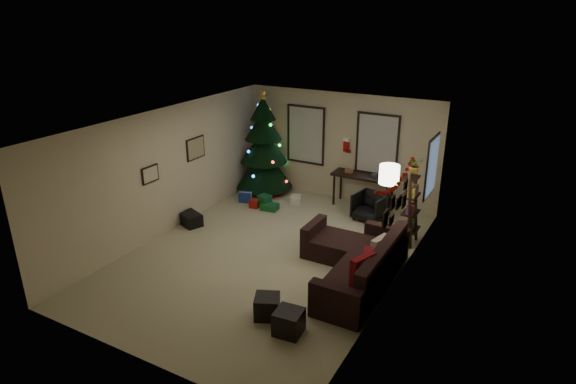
% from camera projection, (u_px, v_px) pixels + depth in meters
% --- Properties ---
extents(floor, '(7.00, 7.00, 0.00)m').
position_uv_depth(floor, '(269.00, 254.00, 9.67)').
color(floor, '#B6AE8A').
rests_on(floor, ground).
extents(ceiling, '(7.00, 7.00, 0.00)m').
position_uv_depth(ceiling, '(267.00, 121.00, 8.70)').
color(ceiling, white).
rests_on(ceiling, floor).
extents(wall_back, '(5.00, 0.00, 5.00)m').
position_uv_depth(wall_back, '(341.00, 147.00, 12.05)').
color(wall_back, beige).
rests_on(wall_back, floor).
extents(wall_front, '(5.00, 0.00, 5.00)m').
position_uv_depth(wall_front, '(130.00, 276.00, 6.32)').
color(wall_front, beige).
rests_on(wall_front, floor).
extents(wall_left, '(0.00, 7.00, 7.00)m').
position_uv_depth(wall_left, '(167.00, 171.00, 10.31)').
color(wall_left, beige).
rests_on(wall_left, floor).
extents(wall_right, '(0.00, 7.00, 7.00)m').
position_uv_depth(wall_right, '(397.00, 217.00, 8.06)').
color(wall_right, beige).
rests_on(wall_right, floor).
extents(window_back_left, '(1.05, 0.06, 1.50)m').
position_uv_depth(window_back_left, '(306.00, 135.00, 12.38)').
color(window_back_left, '#728CB2').
rests_on(window_back_left, wall_back).
extents(window_back_right, '(1.05, 0.06, 1.50)m').
position_uv_depth(window_back_right, '(377.00, 144.00, 11.52)').
color(window_back_right, '#728CB2').
rests_on(window_back_right, wall_back).
extents(window_right_wall, '(0.06, 0.90, 1.30)m').
position_uv_depth(window_right_wall, '(432.00, 167.00, 10.11)').
color(window_right_wall, '#728CB2').
rests_on(window_right_wall, wall_right).
extents(christmas_tree, '(1.48, 1.48, 2.75)m').
position_uv_depth(christmas_tree, '(264.00, 150.00, 12.58)').
color(christmas_tree, black).
rests_on(christmas_tree, floor).
extents(presents, '(1.50, 1.01, 0.30)m').
position_uv_depth(presents, '(263.00, 199.00, 12.10)').
color(presents, '#14591E').
rests_on(presents, floor).
extents(sofa, '(1.85, 2.69, 0.86)m').
position_uv_depth(sofa, '(357.00, 263.00, 8.77)').
color(sofa, black).
rests_on(sofa, floor).
extents(pillow_red_a, '(0.29, 0.51, 0.50)m').
position_uv_depth(pillow_red_a, '(363.00, 270.00, 7.86)').
color(pillow_red_a, maroon).
rests_on(pillow_red_a, sofa).
extents(pillow_red_b, '(0.24, 0.48, 0.47)m').
position_uv_depth(pillow_red_b, '(366.00, 265.00, 8.00)').
color(pillow_red_b, maroon).
rests_on(pillow_red_b, sofa).
extents(pillow_cream, '(0.23, 0.45, 0.43)m').
position_uv_depth(pillow_cream, '(380.00, 248.00, 8.56)').
color(pillow_cream, beige).
rests_on(pillow_cream, sofa).
extents(ottoman_near, '(0.51, 0.51, 0.37)m').
position_uv_depth(ottoman_near, '(267.00, 307.00, 7.68)').
color(ottoman_near, black).
rests_on(ottoman_near, floor).
extents(ottoman_far, '(0.44, 0.44, 0.38)m').
position_uv_depth(ottoman_far, '(289.00, 322.00, 7.30)').
color(ottoman_far, black).
rests_on(ottoman_far, floor).
extents(desk, '(1.52, 0.54, 0.82)m').
position_uv_depth(desk, '(363.00, 179.00, 11.71)').
color(desk, black).
rests_on(desk, floor).
extents(desk_chair, '(0.72, 0.69, 0.64)m').
position_uv_depth(desk_chair, '(370.00, 207.00, 11.13)').
color(desk_chair, black).
rests_on(desk_chair, floor).
extents(bookshelf, '(0.30, 0.49, 1.66)m').
position_uv_depth(bookshelf, '(412.00, 208.00, 9.84)').
color(bookshelf, black).
rests_on(bookshelf, floor).
extents(potted_plant, '(0.52, 0.50, 0.44)m').
position_uv_depth(potted_plant, '(416.00, 162.00, 9.44)').
color(potted_plant, '#4C4C4C').
rests_on(potted_plant, bookshelf).
extents(floor_lamp, '(0.38, 0.38, 1.82)m').
position_uv_depth(floor_lamp, '(389.00, 180.00, 9.26)').
color(floor_lamp, black).
rests_on(floor_lamp, floor).
extents(art_map, '(0.04, 0.60, 0.50)m').
position_uv_depth(art_map, '(195.00, 148.00, 10.97)').
color(art_map, black).
rests_on(art_map, wall_left).
extents(art_abstract, '(0.04, 0.45, 0.35)m').
position_uv_depth(art_abstract, '(150.00, 174.00, 9.84)').
color(art_abstract, black).
rests_on(art_abstract, wall_left).
extents(gallery, '(0.03, 1.25, 0.54)m').
position_uv_depth(gallery, '(396.00, 206.00, 7.93)').
color(gallery, black).
rests_on(gallery, wall_right).
extents(garland, '(0.08, 1.90, 0.30)m').
position_uv_depth(garland, '(396.00, 180.00, 7.79)').
color(garland, '#A5140C').
rests_on(garland, wall_right).
extents(stocking_left, '(0.20, 0.05, 0.36)m').
position_uv_depth(stocking_left, '(337.00, 137.00, 12.11)').
color(stocking_left, '#990F0C').
rests_on(stocking_left, wall_back).
extents(stocking_right, '(0.20, 0.05, 0.36)m').
position_uv_depth(stocking_right, '(347.00, 145.00, 11.86)').
color(stocking_right, '#990F0C').
rests_on(stocking_right, wall_back).
extents(storage_bin, '(0.65, 0.55, 0.28)m').
position_uv_depth(storage_bin, '(190.00, 219.00, 10.93)').
color(storage_bin, black).
rests_on(storage_bin, floor).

